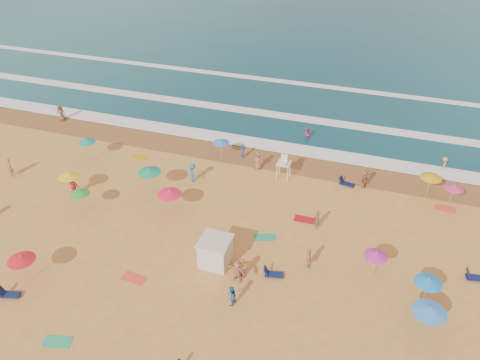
% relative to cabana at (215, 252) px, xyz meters
% --- Properties ---
extents(ground, '(220.00, 220.00, 0.00)m').
position_rel_cabana_xyz_m(ground, '(-0.96, 2.59, -1.00)').
color(ground, gold).
rests_on(ground, ground).
extents(wet_sand, '(220.00, 220.00, 0.00)m').
position_rel_cabana_xyz_m(wet_sand, '(-0.96, 15.09, -0.99)').
color(wet_sand, olive).
rests_on(wet_sand, ground).
extents(surf_foam, '(200.00, 18.70, 0.05)m').
position_rel_cabana_xyz_m(surf_foam, '(-0.96, 23.91, -0.90)').
color(surf_foam, white).
rests_on(surf_foam, ground).
extents(cabana, '(2.00, 2.00, 2.00)m').
position_rel_cabana_xyz_m(cabana, '(0.00, 0.00, 0.00)').
color(cabana, silver).
rests_on(cabana, ground).
extents(cabana_roof, '(2.20, 2.20, 0.12)m').
position_rel_cabana_xyz_m(cabana_roof, '(0.00, 0.00, 1.06)').
color(cabana_roof, silver).
rests_on(cabana_roof, cabana).
extents(bicycle, '(1.30, 1.58, 0.81)m').
position_rel_cabana_xyz_m(bicycle, '(1.90, -0.30, -0.60)').
color(bicycle, black).
rests_on(bicycle, ground).
extents(lifeguard_stand, '(1.20, 1.20, 2.10)m').
position_rel_cabana_xyz_m(lifeguard_stand, '(1.96, 12.35, 0.05)').
color(lifeguard_stand, white).
rests_on(lifeguard_stand, ground).
extents(beach_umbrellas, '(60.04, 25.92, 0.70)m').
position_rel_cabana_xyz_m(beach_umbrellas, '(0.58, 2.32, 1.08)').
color(beach_umbrellas, green).
rests_on(beach_umbrellas, ground).
extents(loungers, '(50.13, 22.66, 0.34)m').
position_rel_cabana_xyz_m(loungers, '(2.79, -0.69, -0.83)').
color(loungers, '#0F1B4F').
rests_on(loungers, ground).
extents(towels, '(46.21, 22.41, 0.03)m').
position_rel_cabana_xyz_m(towels, '(-2.56, -0.27, -0.98)').
color(towels, '#D81B4A').
rests_on(towels, ground).
extents(beachgoers, '(41.36, 24.53, 2.13)m').
position_rel_cabana_xyz_m(beachgoers, '(-2.85, 7.98, -0.16)').
color(beachgoers, tan).
rests_on(beachgoers, ground).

